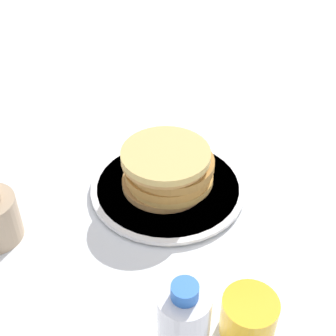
# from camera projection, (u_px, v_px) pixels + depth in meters

# --- Properties ---
(ground_plane) EXTENTS (4.00, 4.00, 0.00)m
(ground_plane) POSITION_uv_depth(u_px,v_px,m) (153.00, 184.00, 0.91)
(ground_plane) COLOR white
(plate) EXTENTS (0.29, 0.29, 0.01)m
(plate) POSITION_uv_depth(u_px,v_px,m) (168.00, 187.00, 0.90)
(plate) COLOR white
(plate) RESTS_ON ground_plane
(pancake_stack) EXTENTS (0.17, 0.17, 0.09)m
(pancake_stack) POSITION_uv_depth(u_px,v_px,m) (168.00, 168.00, 0.86)
(pancake_stack) COLOR #B38348
(pancake_stack) RESTS_ON plate
(juice_glass) EXTENTS (0.08, 0.08, 0.06)m
(juice_glass) POSITION_uv_depth(u_px,v_px,m) (249.00, 316.00, 0.65)
(juice_glass) COLOR yellow
(juice_glass) RESTS_ON ground_plane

